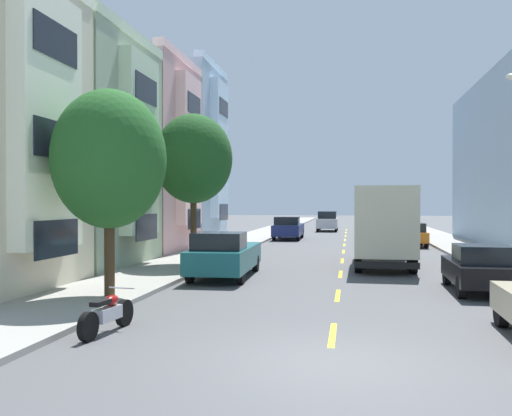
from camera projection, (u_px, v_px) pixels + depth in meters
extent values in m
plane|color=#4C4C4F|center=(345.00, 242.00, 39.30)|extent=(160.00, 160.00, 0.00)
cube|color=#99968E|center=(241.00, 242.00, 38.52)|extent=(3.20, 120.00, 0.14)
cube|color=#99968E|center=(455.00, 244.00, 36.14)|extent=(3.20, 120.00, 0.14)
cube|color=yellow|center=(333.00, 335.00, 11.70)|extent=(0.14, 2.20, 0.01)
cube|color=yellow|center=(338.00, 295.00, 16.63)|extent=(0.14, 2.20, 0.01)
cube|color=yellow|center=(341.00, 274.00, 21.55)|extent=(0.14, 2.20, 0.01)
cube|color=yellow|center=(342.00, 261.00, 26.48)|extent=(0.14, 2.20, 0.01)
cube|color=yellow|center=(343.00, 252.00, 31.41)|extent=(0.14, 2.20, 0.01)
cube|color=yellow|center=(344.00, 245.00, 36.34)|extent=(0.14, 2.20, 0.01)
cube|color=yellow|center=(345.00, 240.00, 41.27)|extent=(0.14, 2.20, 0.01)
cube|color=yellow|center=(346.00, 236.00, 46.20)|extent=(0.14, 2.20, 0.01)
cube|color=yellow|center=(346.00, 233.00, 51.13)|extent=(0.14, 2.20, 0.01)
cube|color=yellow|center=(346.00, 230.00, 56.06)|extent=(0.14, 2.20, 0.01)
cube|color=white|center=(48.00, 120.00, 16.29)|extent=(0.55, 3.19, 7.53)
cube|color=#1E232D|center=(57.00, 238.00, 16.28)|extent=(0.04, 2.42, 1.10)
cube|color=#1E232D|center=(57.00, 140.00, 16.25)|extent=(0.04, 2.42, 1.10)
cube|color=#1E232D|center=(57.00, 41.00, 16.22)|extent=(0.04, 2.42, 1.10)
cube|color=#99AD8E|center=(21.00, 156.00, 24.40)|extent=(10.50, 7.08, 9.71)
cube|color=beige|center=(128.00, 35.00, 23.51)|extent=(0.60, 7.08, 0.44)
cube|color=beige|center=(140.00, 145.00, 23.47)|extent=(0.55, 3.19, 7.58)
cube|color=#1E232D|center=(147.00, 227.00, 23.46)|extent=(0.04, 2.42, 1.10)
cube|color=#1E232D|center=(147.00, 158.00, 23.43)|extent=(0.04, 2.42, 1.10)
cube|color=#1E232D|center=(147.00, 89.00, 23.40)|extent=(0.04, 2.42, 1.10)
cube|color=#CC9E9E|center=(95.00, 159.00, 31.59)|extent=(10.65, 7.08, 10.50)
cube|color=#FECACA|center=(180.00, 60.00, 30.68)|extent=(0.60, 7.08, 0.44)
cube|color=#FECACA|center=(189.00, 151.00, 30.65)|extent=(0.55, 3.19, 8.19)
cube|color=#1E232D|center=(194.00, 219.00, 30.64)|extent=(0.04, 2.42, 1.10)
cube|color=#1E232D|center=(194.00, 162.00, 30.60)|extent=(0.04, 2.42, 1.10)
cube|color=#1E232D|center=(194.00, 105.00, 30.57)|extent=(0.04, 2.42, 1.10)
cube|color=#9EB7CC|center=(140.00, 158.00, 38.78)|extent=(10.88, 7.08, 11.86)
cube|color=#CAE7FE|center=(212.00, 67.00, 37.85)|extent=(0.60, 7.08, 0.44)
cube|color=#CAE7FE|center=(220.00, 150.00, 37.82)|extent=(0.55, 3.19, 9.25)
cube|color=#1E232D|center=(224.00, 212.00, 37.81)|extent=(0.04, 2.42, 1.10)
cube|color=#1E232D|center=(224.00, 160.00, 37.78)|extent=(0.04, 2.42, 1.10)
cube|color=#1E232D|center=(224.00, 108.00, 37.74)|extent=(0.04, 2.42, 1.10)
cylinder|color=#47331E|center=(109.00, 253.00, 15.77)|extent=(0.29, 0.29, 2.41)
ellipsoid|color=#235B23|center=(109.00, 159.00, 15.74)|extent=(3.23, 3.23, 3.96)
cylinder|color=#47331E|center=(194.00, 228.00, 24.24)|extent=(0.27, 0.27, 3.11)
ellipsoid|color=#1E4C1E|center=(193.00, 159.00, 24.21)|extent=(3.42, 3.42, 3.91)
cube|color=beige|center=(384.00, 220.00, 23.40)|extent=(2.51, 5.57, 2.78)
cube|color=beige|center=(381.00, 223.00, 27.24)|extent=(2.34, 1.95, 2.20)
cube|color=black|center=(380.00, 213.00, 28.12)|extent=(2.02, 0.12, 0.97)
cube|color=black|center=(387.00, 265.00, 20.78)|extent=(2.40, 0.21, 0.24)
cylinder|color=black|center=(403.00, 250.00, 27.11)|extent=(0.30, 0.97, 0.96)
cylinder|color=black|center=(359.00, 249.00, 27.50)|extent=(0.30, 0.97, 0.96)
cylinder|color=black|center=(413.00, 262.00, 21.68)|extent=(0.30, 0.97, 0.96)
cylinder|color=black|center=(358.00, 260.00, 22.07)|extent=(0.30, 0.97, 0.96)
cylinder|color=black|center=(411.00, 259.00, 22.76)|extent=(0.30, 0.97, 0.96)
cylinder|color=black|center=(358.00, 258.00, 23.15)|extent=(0.30, 0.97, 0.96)
cube|color=#333338|center=(396.00, 226.00, 47.08)|extent=(2.08, 4.85, 0.90)
cube|color=black|center=(396.00, 217.00, 47.07)|extent=(1.79, 2.83, 0.70)
cylinder|color=black|center=(405.00, 231.00, 48.52)|extent=(0.24, 0.67, 0.66)
cylinder|color=black|center=(385.00, 230.00, 48.86)|extent=(0.24, 0.67, 0.66)
cylinder|color=black|center=(408.00, 232.00, 45.32)|extent=(0.24, 0.67, 0.66)
cylinder|color=black|center=(386.00, 232.00, 45.65)|extent=(0.24, 0.67, 0.66)
cube|color=orange|center=(411.00, 236.00, 35.21)|extent=(1.82, 4.03, 0.62)
cube|color=black|center=(412.00, 227.00, 34.73)|extent=(1.56, 1.71, 0.55)
cylinder|color=black|center=(422.00, 240.00, 36.40)|extent=(0.23, 0.66, 0.66)
cylinder|color=black|center=(398.00, 240.00, 36.69)|extent=(0.23, 0.66, 0.66)
cylinder|color=black|center=(426.00, 243.00, 33.73)|extent=(0.23, 0.66, 0.66)
cylinder|color=black|center=(401.00, 243.00, 34.02)|extent=(0.23, 0.66, 0.66)
cube|color=#195B60|center=(225.00, 257.00, 20.79)|extent=(2.15, 5.35, 0.80)
cube|color=black|center=(219.00, 241.00, 19.63)|extent=(1.80, 1.64, 0.60)
cylinder|color=black|center=(190.00, 274.00, 19.13)|extent=(0.24, 0.67, 0.66)
cylinder|color=black|center=(241.00, 275.00, 18.88)|extent=(0.24, 0.67, 0.66)
cylinder|color=black|center=(213.00, 263.00, 22.70)|extent=(0.24, 0.67, 0.66)
cylinder|color=black|center=(256.00, 263.00, 22.45)|extent=(0.24, 0.67, 0.66)
cube|color=navy|center=(288.00, 230.00, 42.02)|extent=(2.05, 5.32, 0.80)
cube|color=black|center=(287.00, 221.00, 40.86)|extent=(1.78, 1.61, 0.60)
cylinder|color=black|center=(274.00, 236.00, 40.39)|extent=(0.23, 0.66, 0.66)
cylinder|color=black|center=(298.00, 236.00, 40.11)|extent=(0.23, 0.66, 0.66)
cylinder|color=black|center=(280.00, 233.00, 43.95)|extent=(0.23, 0.66, 0.66)
cylinder|color=black|center=(302.00, 234.00, 43.67)|extent=(0.23, 0.66, 0.66)
cube|color=black|center=(479.00, 271.00, 17.27)|extent=(1.82, 4.03, 0.62)
cube|color=black|center=(482.00, 254.00, 16.80)|extent=(1.56, 1.71, 0.55)
cylinder|color=black|center=(495.00, 276.00, 18.47)|extent=(0.23, 0.66, 0.66)
cylinder|color=black|center=(447.00, 275.00, 18.75)|extent=(0.23, 0.66, 0.66)
cylinder|color=black|center=(461.00, 287.00, 16.08)|extent=(0.23, 0.66, 0.66)
cylinder|color=black|center=(501.00, 312.00, 12.43)|extent=(0.24, 0.66, 0.66)
cube|color=#B2B5BA|center=(327.00, 223.00, 53.90)|extent=(1.95, 4.80, 0.90)
cube|color=black|center=(327.00, 215.00, 53.90)|extent=(1.72, 2.78, 0.70)
cylinder|color=black|center=(318.00, 228.00, 52.44)|extent=(0.22, 0.66, 0.66)
cylinder|color=black|center=(336.00, 229.00, 52.15)|extent=(0.22, 0.66, 0.66)
cylinder|color=black|center=(319.00, 227.00, 55.66)|extent=(0.22, 0.66, 0.66)
cylinder|color=black|center=(337.00, 227.00, 55.37)|extent=(0.22, 0.66, 0.66)
cylinder|color=black|center=(124.00, 313.00, 12.52)|extent=(0.20, 0.61, 0.60)
cylinder|color=black|center=(88.00, 327.00, 11.12)|extent=(0.20, 0.61, 0.60)
cube|color=silver|center=(107.00, 314.00, 11.82)|extent=(0.37, 0.84, 0.28)
ellipsoid|color=maroon|center=(112.00, 300.00, 11.98)|extent=(0.24, 0.48, 0.22)
cube|color=black|center=(101.00, 303.00, 11.56)|extent=(0.28, 0.54, 0.10)
cylinder|color=silver|center=(122.00, 288.00, 12.40)|extent=(0.62, 0.10, 0.03)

